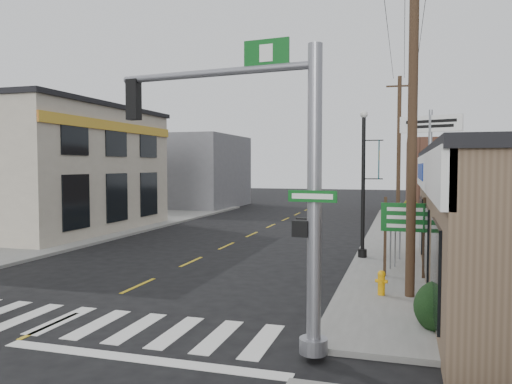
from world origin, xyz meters
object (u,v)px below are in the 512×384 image
(fire_hydrant, at_px, (381,282))
(utility_pole_far, at_px, (399,150))
(lamp_post, at_px, (365,173))
(utility_pole_near, at_px, (413,111))
(traffic_signal_pole, at_px, (278,166))
(dance_center_sign, at_px, (430,141))
(guide_sign, at_px, (405,225))
(bare_tree, at_px, (512,169))

(fire_hydrant, relative_size, utility_pole_far, 0.08)
(fire_hydrant, xyz_separation_m, lamp_post, (-0.89, 5.68, 2.93))
(utility_pole_near, bearing_deg, utility_pole_far, 99.21)
(traffic_signal_pole, distance_m, lamp_post, 10.50)
(dance_center_sign, height_order, utility_pole_far, utility_pole_far)
(traffic_signal_pole, distance_m, guide_sign, 7.89)
(guide_sign, relative_size, fire_hydrant, 3.73)
(fire_hydrant, distance_m, dance_center_sign, 12.21)
(guide_sign, distance_m, dance_center_sign, 9.36)
(dance_center_sign, bearing_deg, lamp_post, -96.00)
(utility_pole_far, bearing_deg, fire_hydrant, -93.92)
(traffic_signal_pole, bearing_deg, utility_pole_near, 69.07)
(fire_hydrant, bearing_deg, dance_center_sign, 81.20)
(guide_sign, bearing_deg, utility_pole_far, 92.96)
(dance_center_sign, bearing_deg, utility_pole_far, 126.31)
(lamp_post, height_order, utility_pole_far, utility_pole_far)
(bare_tree, height_order, utility_pole_far, utility_pole_far)
(traffic_signal_pole, bearing_deg, utility_pole_far, 90.84)
(bare_tree, xyz_separation_m, utility_pole_far, (-2.72, 17.27, 0.99))
(bare_tree, bearing_deg, utility_pole_near, 150.85)
(traffic_signal_pole, xyz_separation_m, lamp_post, (0.87, 10.46, -0.27))
(bare_tree, bearing_deg, utility_pole_far, 98.95)
(lamp_post, bearing_deg, fire_hydrant, -73.33)
(traffic_signal_pole, xyz_separation_m, utility_pole_near, (2.52, 4.88, 1.45))
(guide_sign, distance_m, utility_pole_far, 13.92)
(lamp_post, distance_m, utility_pole_far, 10.58)
(traffic_signal_pole, height_order, lamp_post, traffic_signal_pole)
(traffic_signal_pole, relative_size, bare_tree, 1.35)
(fire_hydrant, xyz_separation_m, utility_pole_near, (0.75, 0.10, 4.65))
(fire_hydrant, bearing_deg, guide_sign, 76.56)
(bare_tree, bearing_deg, fire_hydrant, 158.98)
(bare_tree, distance_m, utility_pole_far, 17.51)
(dance_center_sign, bearing_deg, fire_hydrant, -79.53)
(bare_tree, distance_m, utility_pole_near, 2.97)
(fire_hydrant, height_order, bare_tree, bare_tree)
(fire_hydrant, xyz_separation_m, utility_pole_far, (0.25, 16.13, 4.11))
(guide_sign, xyz_separation_m, utility_pole_near, (0.16, -2.40, 3.35))
(traffic_signal_pole, bearing_deg, bare_tree, 43.91)
(traffic_signal_pole, bearing_deg, guide_sign, 78.37)
(traffic_signal_pole, xyz_separation_m, bare_tree, (4.74, 3.64, -0.08))
(traffic_signal_pole, bearing_deg, lamp_post, 91.59)
(lamp_post, relative_size, utility_pole_far, 0.65)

